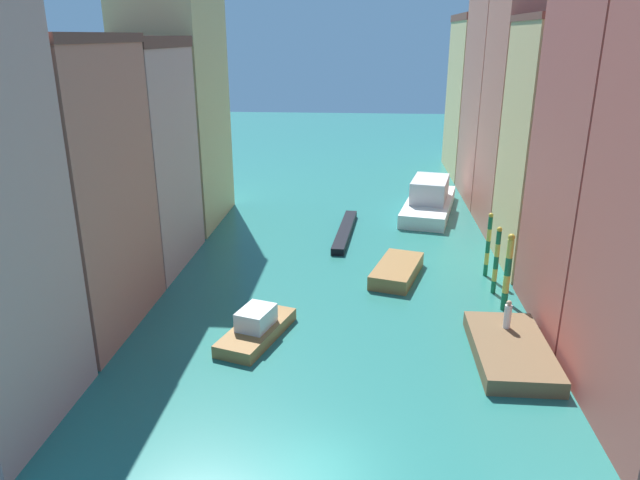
{
  "coord_description": "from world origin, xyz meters",
  "views": [
    {
      "loc": [
        1.42,
        -16.77,
        14.71
      ],
      "look_at": [
        -1.62,
        20.61,
        1.5
      ],
      "focal_mm": 32.73,
      "sensor_mm": 36.0,
      "label": 1
    }
  ],
  "objects_px": {
    "waterfront_dock": "(511,351)",
    "vaporetto_white": "(429,200)",
    "mooring_pole_2": "(488,244)",
    "mooring_pole_1": "(496,260)",
    "gondola_black": "(345,231)",
    "person_on_dock": "(508,315)",
    "motorboat_0": "(256,328)",
    "mooring_pole_0": "(508,271)",
    "motorboat_1": "(397,271)"
  },
  "relations": [
    {
      "from": "waterfront_dock",
      "to": "vaporetto_white",
      "type": "bearing_deg",
      "value": 93.8
    },
    {
      "from": "waterfront_dock",
      "to": "mooring_pole_2",
      "type": "distance_m",
      "value": 10.45
    },
    {
      "from": "mooring_pole_2",
      "to": "vaporetto_white",
      "type": "bearing_deg",
      "value": 99.29
    },
    {
      "from": "mooring_pole_1",
      "to": "vaporetto_white",
      "type": "distance_m",
      "value": 17.03
    },
    {
      "from": "waterfront_dock",
      "to": "gondola_black",
      "type": "distance_m",
      "value": 19.81
    },
    {
      "from": "gondola_black",
      "to": "person_on_dock",
      "type": "bearing_deg",
      "value": -61.47
    },
    {
      "from": "waterfront_dock",
      "to": "motorboat_0",
      "type": "bearing_deg",
      "value": 175.5
    },
    {
      "from": "person_on_dock",
      "to": "mooring_pole_0",
      "type": "distance_m",
      "value": 3.87
    },
    {
      "from": "motorboat_0",
      "to": "mooring_pole_0",
      "type": "bearing_deg",
      "value": 18.0
    },
    {
      "from": "mooring_pole_0",
      "to": "mooring_pole_1",
      "type": "bearing_deg",
      "value": 93.56
    },
    {
      "from": "person_on_dock",
      "to": "mooring_pole_1",
      "type": "xyz_separation_m",
      "value": [
        0.57,
        5.99,
        0.67
      ]
    },
    {
      "from": "gondola_black",
      "to": "motorboat_1",
      "type": "bearing_deg",
      "value": -65.96
    },
    {
      "from": "waterfront_dock",
      "to": "mooring_pole_1",
      "type": "height_order",
      "value": "mooring_pole_1"
    },
    {
      "from": "mooring_pole_0",
      "to": "vaporetto_white",
      "type": "height_order",
      "value": "mooring_pole_0"
    },
    {
      "from": "person_on_dock",
      "to": "mooring_pole_1",
      "type": "distance_m",
      "value": 6.05
    },
    {
      "from": "mooring_pole_2",
      "to": "gondola_black",
      "type": "relative_size",
      "value": 0.44
    },
    {
      "from": "gondola_black",
      "to": "waterfront_dock",
      "type": "bearing_deg",
      "value": -63.98
    },
    {
      "from": "mooring_pole_2",
      "to": "motorboat_1",
      "type": "relative_size",
      "value": 0.72
    },
    {
      "from": "vaporetto_white",
      "to": "motorboat_0",
      "type": "bearing_deg",
      "value": -114.96
    },
    {
      "from": "mooring_pole_0",
      "to": "mooring_pole_1",
      "type": "distance_m",
      "value": 2.29
    },
    {
      "from": "waterfront_dock",
      "to": "mooring_pole_0",
      "type": "relative_size",
      "value": 1.47
    },
    {
      "from": "waterfront_dock",
      "to": "motorboat_1",
      "type": "xyz_separation_m",
      "value": [
        -5.02,
        9.58,
        0.05
      ]
    },
    {
      "from": "mooring_pole_2",
      "to": "mooring_pole_0",
      "type": "bearing_deg",
      "value": -88.58
    },
    {
      "from": "mooring_pole_2",
      "to": "vaporetto_white",
      "type": "height_order",
      "value": "mooring_pole_2"
    },
    {
      "from": "person_on_dock",
      "to": "mooring_pole_1",
      "type": "bearing_deg",
      "value": 84.55
    },
    {
      "from": "person_on_dock",
      "to": "gondola_black",
      "type": "distance_m",
      "value": 18.46
    },
    {
      "from": "mooring_pole_0",
      "to": "mooring_pole_2",
      "type": "distance_m",
      "value": 4.95
    },
    {
      "from": "person_on_dock",
      "to": "vaporetto_white",
      "type": "distance_m",
      "value": 22.9
    },
    {
      "from": "mooring_pole_1",
      "to": "mooring_pole_2",
      "type": "height_order",
      "value": "mooring_pole_2"
    },
    {
      "from": "mooring_pole_0",
      "to": "motorboat_0",
      "type": "height_order",
      "value": "mooring_pole_0"
    },
    {
      "from": "mooring_pole_0",
      "to": "mooring_pole_2",
      "type": "xyz_separation_m",
      "value": [
        -0.12,
        4.95,
        -0.17
      ]
    },
    {
      "from": "mooring_pole_2",
      "to": "motorboat_0",
      "type": "height_order",
      "value": "mooring_pole_2"
    },
    {
      "from": "vaporetto_white",
      "to": "gondola_black",
      "type": "xyz_separation_m",
      "value": [
        -7.07,
        -6.65,
        -0.86
      ]
    },
    {
      "from": "waterfront_dock",
      "to": "vaporetto_white",
      "type": "height_order",
      "value": "vaporetto_white"
    },
    {
      "from": "mooring_pole_2",
      "to": "waterfront_dock",
      "type": "bearing_deg",
      "value": -93.87
    },
    {
      "from": "mooring_pole_0",
      "to": "vaporetto_white",
      "type": "relative_size",
      "value": 0.39
    },
    {
      "from": "vaporetto_white",
      "to": "mooring_pole_0",
      "type": "bearing_deg",
      "value": -82.73
    },
    {
      "from": "waterfront_dock",
      "to": "motorboat_0",
      "type": "height_order",
      "value": "motorboat_0"
    },
    {
      "from": "mooring_pole_2",
      "to": "motorboat_0",
      "type": "relative_size",
      "value": 0.75
    },
    {
      "from": "mooring_pole_0",
      "to": "mooring_pole_2",
      "type": "height_order",
      "value": "mooring_pole_0"
    },
    {
      "from": "vaporetto_white",
      "to": "gondola_black",
      "type": "height_order",
      "value": "vaporetto_white"
    },
    {
      "from": "motorboat_0",
      "to": "vaporetto_white",
      "type": "bearing_deg",
      "value": 65.04
    },
    {
      "from": "mooring_pole_2",
      "to": "motorboat_1",
      "type": "distance_m",
      "value": 6.01
    },
    {
      "from": "mooring_pole_0",
      "to": "motorboat_1",
      "type": "relative_size",
      "value": 0.78
    },
    {
      "from": "mooring_pole_2",
      "to": "gondola_black",
      "type": "bearing_deg",
      "value": 141.28
    },
    {
      "from": "mooring_pole_1",
      "to": "motorboat_0",
      "type": "height_order",
      "value": "mooring_pole_1"
    },
    {
      "from": "mooring_pole_0",
      "to": "gondola_black",
      "type": "height_order",
      "value": "mooring_pole_0"
    },
    {
      "from": "waterfront_dock",
      "to": "mooring_pole_0",
      "type": "height_order",
      "value": "mooring_pole_0"
    },
    {
      "from": "mooring_pole_0",
      "to": "motorboat_0",
      "type": "relative_size",
      "value": 0.8
    },
    {
      "from": "person_on_dock",
      "to": "motorboat_1",
      "type": "xyz_separation_m",
      "value": [
        -5.13,
        7.96,
        -1.03
      ]
    }
  ]
}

